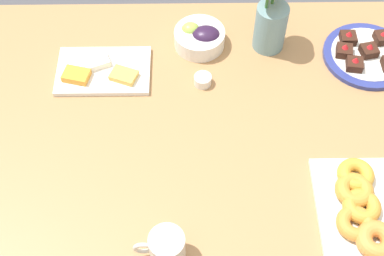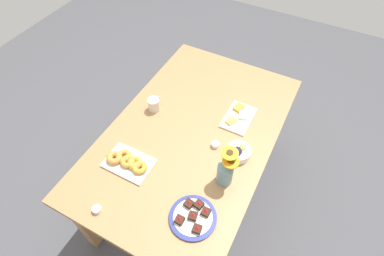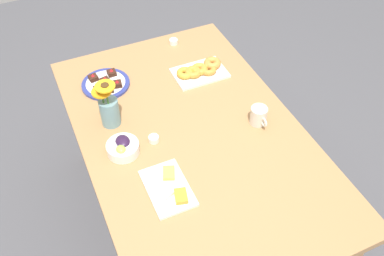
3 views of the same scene
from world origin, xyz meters
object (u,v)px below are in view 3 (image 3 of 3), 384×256
(jam_cup_berry, at_px, (174,41))
(dining_table, at_px, (192,146))
(croissant_platter, at_px, (200,70))
(jam_cup_honey, at_px, (154,139))
(flower_vase, at_px, (109,109))
(cheese_platter, at_px, (169,188))
(grape_bowl, at_px, (123,147))
(dessert_plate, at_px, (106,84))
(coffee_mug, at_px, (259,115))

(jam_cup_berry, bearing_deg, dining_table, -15.71)
(croissant_platter, relative_size, jam_cup_honey, 6.02)
(flower_vase, bearing_deg, cheese_platter, 12.47)
(grape_bowl, height_order, croissant_platter, grape_bowl)
(grape_bowl, xyz_separation_m, jam_cup_honey, (-0.00, 0.15, -0.01))
(dining_table, height_order, cheese_platter, cheese_platter)
(grape_bowl, height_order, jam_cup_honey, grape_bowl)
(dining_table, height_order, grape_bowl, grape_bowl)
(dining_table, bearing_deg, jam_cup_berry, 164.29)
(cheese_platter, relative_size, jam_cup_honey, 5.42)
(jam_cup_berry, bearing_deg, flower_vase, -47.38)
(grape_bowl, bearing_deg, flower_vase, 178.96)
(dessert_plate, bearing_deg, croissant_platter, 76.65)
(jam_cup_honey, bearing_deg, grape_bowl, -88.25)
(dining_table, xyz_separation_m, jam_cup_honey, (-0.03, -0.18, 0.10))
(grape_bowl, xyz_separation_m, croissant_platter, (-0.36, 0.55, -0.01))
(grape_bowl, relative_size, dessert_plate, 0.59)
(jam_cup_berry, distance_m, dessert_plate, 0.51)
(dining_table, height_order, dessert_plate, dessert_plate)
(coffee_mug, bearing_deg, dessert_plate, -133.72)
(cheese_platter, distance_m, jam_cup_berry, 1.04)
(jam_cup_berry, bearing_deg, cheese_platter, -23.60)
(dessert_plate, bearing_deg, grape_bowl, -6.87)
(jam_cup_honey, relative_size, flower_vase, 0.19)
(coffee_mug, xyz_separation_m, croissant_platter, (-0.45, -0.10, -0.02))
(jam_cup_honey, bearing_deg, coffee_mug, 79.58)
(jam_cup_honey, bearing_deg, cheese_platter, -8.06)
(dining_table, distance_m, coffee_mug, 0.35)
(croissant_platter, xyz_separation_m, flower_vase, (0.16, -0.54, 0.07))
(dining_table, xyz_separation_m, dessert_plate, (-0.50, -0.27, 0.10))
(coffee_mug, height_order, flower_vase, flower_vase)
(coffee_mug, relative_size, dessert_plate, 0.46)
(croissant_platter, distance_m, flower_vase, 0.57)
(grape_bowl, distance_m, jam_cup_berry, 0.85)
(cheese_platter, distance_m, flower_vase, 0.49)
(grape_bowl, distance_m, flower_vase, 0.21)
(jam_cup_honey, bearing_deg, croissant_platter, 131.64)
(coffee_mug, distance_m, cheese_platter, 0.57)
(croissant_platter, bearing_deg, jam_cup_berry, -175.78)
(croissant_platter, bearing_deg, flower_vase, -73.31)
(grape_bowl, bearing_deg, cheese_platter, 21.37)
(flower_vase, bearing_deg, coffee_mug, 66.18)
(cheese_platter, height_order, croissant_platter, croissant_platter)
(croissant_platter, height_order, flower_vase, flower_vase)
(dining_table, bearing_deg, dessert_plate, -151.86)
(coffee_mug, bearing_deg, dining_table, -100.60)
(dining_table, distance_m, jam_cup_honey, 0.21)
(dining_table, relative_size, coffee_mug, 13.97)
(dining_table, xyz_separation_m, flower_vase, (-0.22, -0.32, 0.17))
(coffee_mug, height_order, dessert_plate, coffee_mug)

